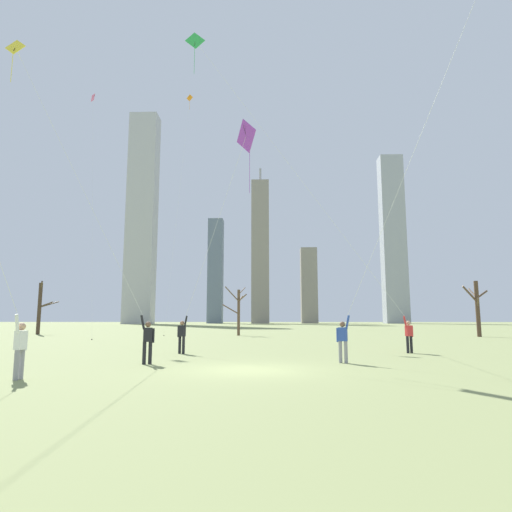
% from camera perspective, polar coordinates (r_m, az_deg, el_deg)
% --- Properties ---
extents(ground_plane, '(400.00, 400.00, 0.00)m').
position_cam_1_polar(ground_plane, '(15.49, -0.71, -14.57)').
color(ground_plane, '#848E56').
extents(kite_flyer_midfield_left_purple, '(4.04, 2.54, 11.35)m').
position_cam_1_polar(kite_flyer_midfield_left_purple, '(22.01, -7.42, -3.38)').
color(kite_flyer_midfield_left_purple, black).
rests_on(kite_flyer_midfield_left_purple, ground).
extents(kite_flyer_far_back_yellow, '(5.95, 1.81, 12.73)m').
position_cam_1_polar(kite_flyer_far_back_yellow, '(17.70, -15.79, -6.23)').
color(kite_flyer_far_back_yellow, black).
rests_on(kite_flyer_far_back_yellow, ground).
extents(kite_flyer_midfield_center_green, '(11.92, 1.17, 17.38)m').
position_cam_1_polar(kite_flyer_midfield_center_green, '(23.39, 14.82, -3.45)').
color(kite_flyer_midfield_center_green, black).
rests_on(kite_flyer_midfield_center_green, ground).
extents(kite_flyer_foreground_left_teal, '(6.63, 5.69, 17.81)m').
position_cam_1_polar(kite_flyer_foreground_left_teal, '(17.45, 16.84, 4.03)').
color(kite_flyer_foreground_left_teal, gray).
rests_on(kite_flyer_foreground_left_teal, ground).
extents(distant_kite_drifting_right_pink, '(3.18, 5.11, 24.08)m').
position_cam_1_polar(distant_kite_drifting_right_pink, '(47.79, -20.44, 16.52)').
color(distant_kite_drifting_right_pink, pink).
rests_on(distant_kite_drifting_right_pink, ground).
extents(distant_kite_high_overhead_orange, '(2.43, 0.37, 25.92)m').
position_cam_1_polar(distant_kite_high_overhead_orange, '(49.42, -9.15, 15.08)').
color(distant_kite_high_overhead_orange, orange).
rests_on(distant_kite_high_overhead_orange, ground).
extents(bare_tree_left_of_center, '(2.74, 3.72, 5.05)m').
position_cam_1_polar(bare_tree_left_of_center, '(45.81, -2.32, -6.89)').
color(bare_tree_left_of_center, brown).
rests_on(bare_tree_left_of_center, ground).
extents(bare_tree_right_of_center, '(2.83, 2.80, 5.35)m').
position_cam_1_polar(bare_tree_right_of_center, '(47.59, 26.79, -5.84)').
color(bare_tree_right_of_center, '#4C3828').
rests_on(bare_tree_right_of_center, ground).
extents(bare_tree_leftmost, '(1.81, 2.61, 5.83)m').
position_cam_1_polar(bare_tree_leftmost, '(54.31, -26.27, -6.00)').
color(bare_tree_leftmost, '#423326').
rests_on(bare_tree_leftmost, ground).
extents(skyline_short_annex, '(8.05, 5.94, 60.11)m').
position_cam_1_polar(skyline_short_annex, '(163.50, 17.38, 2.24)').
color(skyline_short_annex, '#9EA3AD').
rests_on(skyline_short_annex, ground).
extents(skyline_mid_tower_right, '(6.08, 7.20, 55.07)m').
position_cam_1_polar(skyline_mid_tower_right, '(153.13, 0.57, 0.62)').
color(skyline_mid_tower_right, gray).
rests_on(skyline_mid_tower_right, ground).
extents(skyline_squat_block, '(5.22, 5.40, 37.41)m').
position_cam_1_polar(skyline_squat_block, '(158.00, -5.29, -1.91)').
color(skyline_squat_block, slate).
rests_on(skyline_squat_block, ground).
extents(skyline_tall_tower, '(5.70, 5.41, 26.69)m').
position_cam_1_polar(skyline_tall_tower, '(157.19, 6.89, -3.82)').
color(skyline_tall_tower, gray).
rests_on(skyline_tall_tower, ground).
extents(skyline_slender_spire, '(9.07, 6.52, 69.87)m').
position_cam_1_polar(skyline_slender_spire, '(149.48, -14.61, 4.99)').
color(skyline_slender_spire, '#B2B2B7').
rests_on(skyline_slender_spire, ground).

